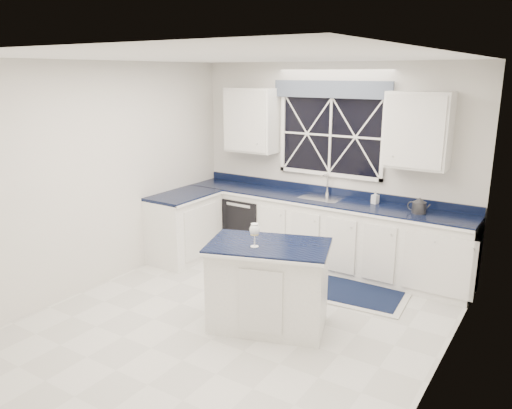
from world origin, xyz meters
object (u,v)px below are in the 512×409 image
Objects in this scene: faucet at (327,184)px; soap_bottle at (375,197)px; kettle at (419,206)px; wine_glass at (255,231)px; island at (268,285)px; dishwasher at (251,223)px.

soap_bottle is (0.71, -0.07, -0.07)m from faucet.
kettle is at bearing -14.34° from soap_bottle.
wine_glass is at bearing -116.32° from kettle.
faucet is at bearing 79.99° from island.
faucet reaches higher than kettle.
kettle is at bearing 61.56° from wine_glass.
soap_bottle is at bearing 167.79° from kettle.
faucet is (1.10, 0.19, 0.69)m from dishwasher.
faucet is 1.27× the size of wine_glass.
faucet is 1.10× the size of kettle.
faucet reaches higher than island.
dishwasher is at bearing 108.76° from island.
wine_glass is at bearing -102.50° from soap_bottle.
faucet is at bearing 96.41° from wine_glass.
kettle is 1.64× the size of soap_bottle.
soap_bottle is at bearing 59.76° from island.
wine_glass is (1.34, -1.98, 0.65)m from dishwasher.
dishwasher is at bearing 124.17° from wine_glass.
faucet is 0.22× the size of island.
kettle is at bearing -9.62° from faucet.
wine_glass is 1.42× the size of soap_bottle.
island is at bearing 62.71° from wine_glass.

